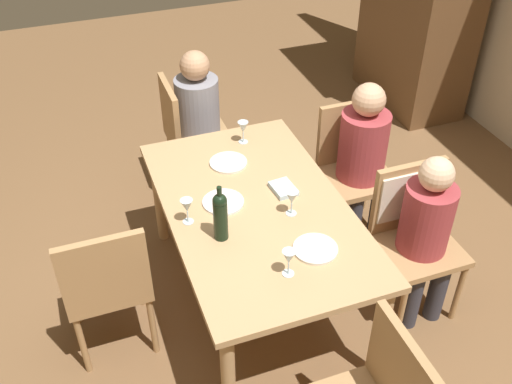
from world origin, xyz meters
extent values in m
plane|color=brown|center=(0.00, 0.00, 0.00)|extent=(10.00, 10.00, 0.00)
cube|color=tan|center=(0.00, 0.00, 0.71)|extent=(1.64, 0.97, 0.04)
cylinder|color=tan|center=(-0.75, -0.42, 0.35)|extent=(0.07, 0.07, 0.69)
cylinder|color=tan|center=(0.75, -0.42, 0.35)|extent=(0.07, 0.07, 0.69)
cylinder|color=tan|center=(-0.75, 0.42, 0.35)|extent=(0.07, 0.07, 0.69)
cylinder|color=tan|center=(0.75, 0.42, 0.35)|extent=(0.07, 0.07, 0.69)
cylinder|color=#A87F51|center=(0.56, 1.06, 0.22)|extent=(0.04, 0.04, 0.44)
cylinder|color=#A87F51|center=(0.56, 0.68, 0.22)|extent=(0.04, 0.04, 0.44)
cylinder|color=#A87F51|center=(0.18, 1.06, 0.22)|extent=(0.04, 0.04, 0.44)
cylinder|color=#A87F51|center=(0.18, 0.68, 0.22)|extent=(0.04, 0.04, 0.44)
cube|color=#A87F51|center=(0.37, 0.87, 0.46)|extent=(0.44, 0.44, 0.04)
cube|color=#A87F51|center=(0.17, 0.87, 0.70)|extent=(0.04, 0.44, 0.44)
cube|color=beige|center=(0.17, 0.87, 0.72)|extent=(0.07, 0.40, 0.31)
cylinder|color=#A87F51|center=(-1.39, 0.19, 0.22)|extent=(0.04, 0.04, 0.44)
cylinder|color=#A87F51|center=(-1.01, 0.19, 0.22)|extent=(0.04, 0.04, 0.44)
cylinder|color=#A87F51|center=(-1.39, -0.19, 0.22)|extent=(0.04, 0.04, 0.44)
cylinder|color=#A87F51|center=(-1.01, -0.19, 0.22)|extent=(0.04, 0.04, 0.44)
cube|color=#A87F51|center=(-1.20, 0.00, 0.46)|extent=(0.44, 0.44, 0.04)
cube|color=#A87F51|center=(-1.20, -0.20, 0.70)|extent=(0.44, 0.04, 0.44)
cylinder|color=#A87F51|center=(-0.18, 1.06, 0.22)|extent=(0.04, 0.04, 0.44)
cylinder|color=#A87F51|center=(-0.18, 0.68, 0.22)|extent=(0.04, 0.04, 0.44)
cylinder|color=#A87F51|center=(-0.56, 1.06, 0.22)|extent=(0.04, 0.04, 0.44)
cylinder|color=#A87F51|center=(-0.56, 0.68, 0.22)|extent=(0.04, 0.04, 0.44)
cube|color=#A87F51|center=(-0.37, 0.87, 0.46)|extent=(0.44, 0.44, 0.04)
cube|color=#A87F51|center=(-0.57, 0.87, 0.70)|extent=(0.04, 0.44, 0.44)
cube|color=#A87F51|center=(1.20, 0.20, 0.70)|extent=(0.44, 0.04, 0.44)
cylinder|color=#A87F51|center=(-0.19, -1.06, 0.22)|extent=(0.04, 0.04, 0.44)
cylinder|color=#A87F51|center=(-0.19, -0.68, 0.22)|extent=(0.04, 0.04, 0.44)
cylinder|color=#A87F51|center=(0.19, -1.06, 0.22)|extent=(0.04, 0.04, 0.44)
cylinder|color=#A87F51|center=(0.19, -0.68, 0.22)|extent=(0.04, 0.04, 0.44)
cube|color=#A87F51|center=(0.00, -0.87, 0.46)|extent=(0.44, 0.44, 0.04)
cube|color=#A87F51|center=(0.20, -0.87, 0.70)|extent=(0.04, 0.44, 0.44)
cylinder|color=#33333D|center=(0.50, 0.95, 0.23)|extent=(0.10, 0.10, 0.46)
cylinder|color=#33333D|center=(0.50, 0.78, 0.23)|extent=(0.10, 0.10, 0.46)
cylinder|color=#9E383D|center=(0.37, 0.87, 0.68)|extent=(0.28, 0.28, 0.43)
sphere|color=beige|center=(0.37, 0.87, 0.99)|extent=(0.19, 0.19, 0.19)
cylinder|color=#33333D|center=(-1.29, 0.14, 0.23)|extent=(0.11, 0.11, 0.46)
cylinder|color=#33333D|center=(-1.11, 0.14, 0.23)|extent=(0.11, 0.11, 0.46)
cylinder|color=gray|center=(-1.20, 0.00, 0.70)|extent=(0.31, 0.31, 0.47)
sphere|color=tan|center=(-1.20, 0.00, 1.04)|extent=(0.21, 0.21, 0.21)
cylinder|color=#33333D|center=(-0.22, 0.96, 0.23)|extent=(0.11, 0.11, 0.46)
cylinder|color=#33333D|center=(-0.22, 0.77, 0.23)|extent=(0.11, 0.11, 0.46)
cylinder|color=#9E383D|center=(-0.37, 0.87, 0.70)|extent=(0.31, 0.31, 0.48)
sphere|color=tan|center=(-0.37, 0.87, 1.04)|extent=(0.21, 0.21, 0.21)
cylinder|color=black|center=(0.18, -0.26, 0.85)|extent=(0.07, 0.07, 0.23)
sphere|color=black|center=(0.18, -0.26, 0.97)|extent=(0.07, 0.07, 0.07)
cylinder|color=black|center=(0.18, -0.26, 1.02)|extent=(0.03, 0.03, 0.08)
cylinder|color=silver|center=(-0.64, 0.15, 0.74)|extent=(0.06, 0.06, 0.00)
cylinder|color=silver|center=(-0.64, 0.15, 0.77)|extent=(0.01, 0.01, 0.07)
cone|color=silver|center=(-0.64, 0.15, 0.84)|extent=(0.07, 0.07, 0.07)
cylinder|color=silver|center=(0.54, -0.03, 0.74)|extent=(0.06, 0.06, 0.00)
cylinder|color=silver|center=(0.54, -0.03, 0.77)|extent=(0.01, 0.01, 0.07)
cone|color=silver|center=(0.54, -0.03, 0.84)|extent=(0.07, 0.07, 0.07)
cylinder|color=silver|center=(0.12, 0.16, 0.74)|extent=(0.06, 0.06, 0.00)
cylinder|color=silver|center=(0.12, 0.16, 0.77)|extent=(0.01, 0.01, 0.07)
cone|color=silver|center=(0.12, 0.16, 0.84)|extent=(0.07, 0.07, 0.07)
cylinder|color=silver|center=(0.00, -0.39, 0.74)|extent=(0.06, 0.06, 0.00)
cylinder|color=silver|center=(0.00, -0.39, 0.77)|extent=(0.01, 0.01, 0.07)
cone|color=silver|center=(0.00, -0.39, 0.84)|extent=(0.07, 0.07, 0.07)
cylinder|color=white|center=(-0.09, -0.16, 0.74)|extent=(0.23, 0.23, 0.01)
cylinder|color=silver|center=(-0.45, -0.02, 0.74)|extent=(0.23, 0.23, 0.01)
cylinder|color=silver|center=(0.43, 0.16, 0.74)|extent=(0.23, 0.23, 0.01)
cube|color=#ADC6D6|center=(-0.08, 0.20, 0.75)|extent=(0.17, 0.13, 0.03)
cube|color=brown|center=(-0.35, -0.87, 0.11)|extent=(0.19, 0.30, 0.22)
camera|label=1|loc=(2.39, -0.87, 2.80)|focal=41.62mm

